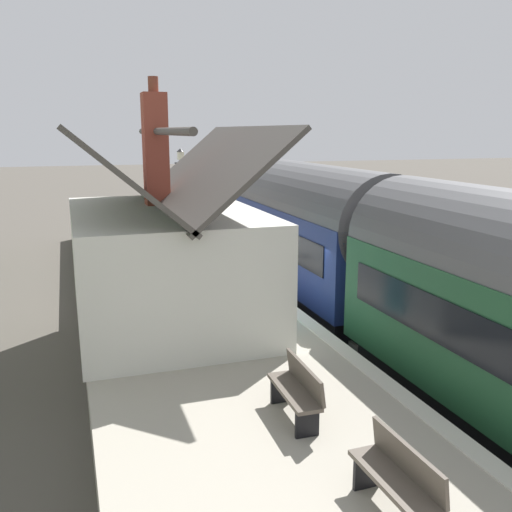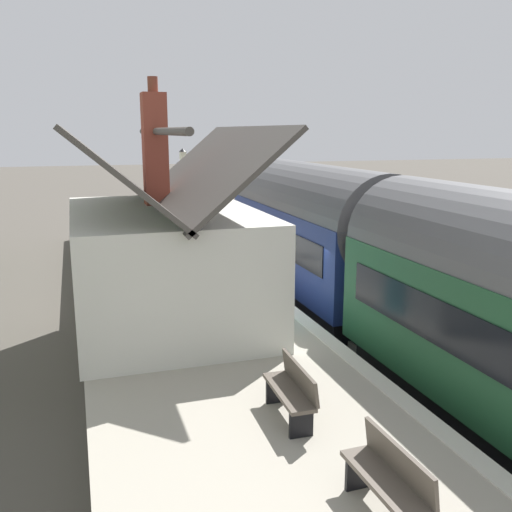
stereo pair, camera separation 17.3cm
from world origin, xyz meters
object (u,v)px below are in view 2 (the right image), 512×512
Objects in this scene: train at (386,262)px; bench_mid_platform at (292,390)px; planter_bench_right at (104,257)px; planter_edge_near at (141,228)px; station_sign_board at (210,225)px; lamp_post_platform at (183,176)px; bench_platform_end at (389,478)px; station_building at (165,258)px; planter_by_door at (132,252)px.

train reaches higher than bench_mid_platform.
planter_bench_right is 5.81m from planter_edge_near.
station_sign_board is at bearing -162.30° from planter_edge_near.
train is 9.59m from planter_bench_right.
lamp_post_platform is 4.10m from station_sign_board.
train is 11.45m from lamp_post_platform.
station_sign_board is (-3.85, -0.17, -1.39)m from lamp_post_platform.
train is 7.72m from bench_platform_end.
lamp_post_platform is at bearing 14.30° from train.
planter_bench_right is 0.22× the size of lamp_post_platform.
station_building reaches higher than station_sign_board.
bench_platform_end is at bearing -170.14° from planter_bench_right.
lamp_post_platform is (17.67, -1.02, 2.10)m from bench_platform_end.
planter_by_door is (0.41, -0.95, 0.01)m from planter_bench_right.
bench_platform_end is (-7.89, -1.29, -0.99)m from station_building.
bench_platform_end is 19.38m from planter_edge_near.
station_building is at bearing 166.69° from lamp_post_platform.
train is 21.55× the size of planter_bench_right.
planter_edge_near is at bearing 1.20° from bench_mid_platform.
planter_by_door is at bearing 34.79° from train.
planter_edge_near is (5.51, -1.83, -0.00)m from planter_bench_right.
lamp_post_platform is (3.41, -2.48, 2.27)m from planter_by_door.
station_building is 6.48m from planter_by_door.
planter_bench_right is (5.97, 1.12, -1.17)m from station_building.
bench_platform_end is 14.07m from planter_bench_right.
planter_edge_near is at bearing 1.70° from bench_platform_end.
planter_by_door is 5.18m from planter_edge_near.
station_sign_board reaches higher than bench_platform_end.
bench_mid_platform is 0.90× the size of station_sign_board.
planter_by_door is at bearing 1.52° from station_building.
lamp_post_platform reaches higher than station_sign_board.
lamp_post_platform is (11.03, 2.81, 1.29)m from train.
train is 12.37× the size of bench_mid_platform.
planter_edge_near is at bearing 19.12° from train.
bench_mid_platform is 11.61m from planter_bench_right.
bench_platform_end reaches higher than planter_by_door.
planter_edge_near is at bearing 43.36° from lamp_post_platform.
planter_by_door is 0.73× the size of planter_edge_near.
train is at bearing -165.70° from lamp_post_platform.
planter_by_door is (14.27, 1.46, -0.17)m from bench_platform_end.
bench_platform_end is 1.00× the size of bench_mid_platform.
train reaches higher than planter_bench_right.
train is 5.89m from bench_mid_platform.
station_building is at bearing -169.38° from planter_bench_right.
station_building reaches higher than train.
train is at bearing -159.80° from station_sign_board.
planter_bench_right is 3.71m from station_sign_board.
lamp_post_platform is at bearing 2.53° from station_sign_board.
station_sign_board is (11.36, -1.42, 0.71)m from bench_mid_platform.
planter_edge_near is 5.89m from station_sign_board.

